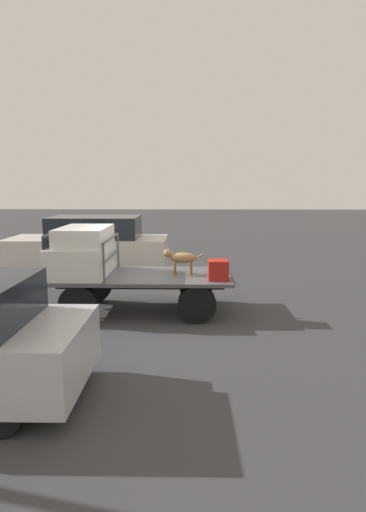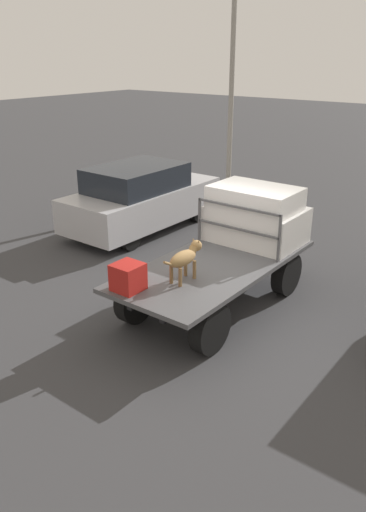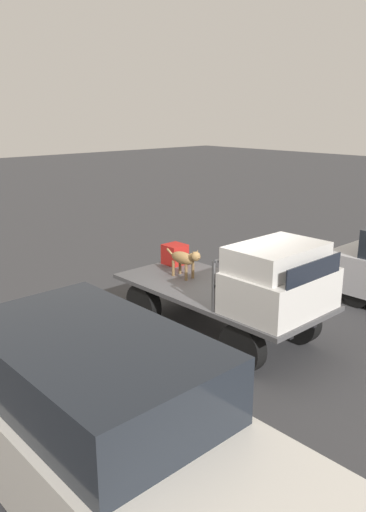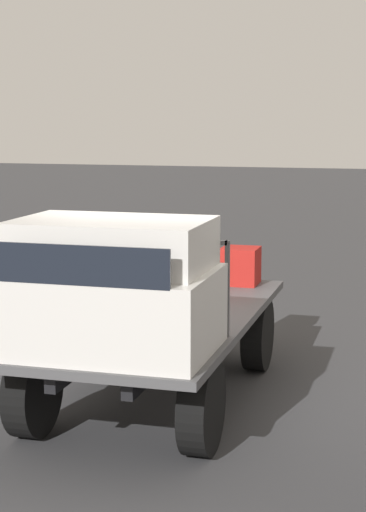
{
  "view_description": "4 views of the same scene",
  "coord_description": "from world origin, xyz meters",
  "px_view_note": "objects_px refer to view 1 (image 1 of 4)",
  "views": [
    {
      "loc": [
        -1.11,
        9.07,
        2.95
      ],
      "look_at": [
        -0.97,
        -0.01,
        1.33
      ],
      "focal_mm": 28.0,
      "sensor_mm": 36.0,
      "label": 1
    },
    {
      "loc": [
        -6.83,
        -4.53,
        4.38
      ],
      "look_at": [
        -0.97,
        -0.01,
        1.33
      ],
      "focal_mm": 35.0,
      "sensor_mm": 36.0,
      "label": 2
    },
    {
      "loc": [
        6.02,
        -6.47,
        4.07
      ],
      "look_at": [
        -0.97,
        -0.01,
        1.33
      ],
      "focal_mm": 35.0,
      "sensor_mm": 36.0,
      "label": 3
    },
    {
      "loc": [
        8.03,
        2.5,
        2.86
      ],
      "look_at": [
        -0.97,
        -0.01,
        1.33
      ],
      "focal_mm": 60.0,
      "sensor_mm": 36.0,
      "label": 4
    }
  ],
  "objects_px": {
    "flatbed_truck": "(142,285)",
    "cargo_crate": "(218,270)",
    "parked_pickup_far": "(90,246)",
    "dog": "(180,258)"
  },
  "relations": [
    {
      "from": "flatbed_truck",
      "to": "cargo_crate",
      "type": "distance_m",
      "value": 1.88
    },
    {
      "from": "flatbed_truck",
      "to": "parked_pickup_far",
      "type": "height_order",
      "value": "parked_pickup_far"
    },
    {
      "from": "flatbed_truck",
      "to": "cargo_crate",
      "type": "bearing_deg",
      "value": 164.95
    },
    {
      "from": "flatbed_truck",
      "to": "parked_pickup_far",
      "type": "distance_m",
      "value": 4.62
    },
    {
      "from": "cargo_crate",
      "to": "flatbed_truck",
      "type": "bearing_deg",
      "value": -15.05
    },
    {
      "from": "flatbed_truck",
      "to": "dog",
      "type": "bearing_deg",
      "value": -179.33
    },
    {
      "from": "flatbed_truck",
      "to": "parked_pickup_far",
      "type": "xyz_separation_m",
      "value": [
        2.2,
        -4.05,
        0.31
      ]
    },
    {
      "from": "cargo_crate",
      "to": "parked_pickup_far",
      "type": "xyz_separation_m",
      "value": [
        3.96,
        -4.52,
        -0.16
      ]
    },
    {
      "from": "flatbed_truck",
      "to": "dog",
      "type": "relative_size",
      "value": 4.23
    },
    {
      "from": "cargo_crate",
      "to": "parked_pickup_far",
      "type": "relative_size",
      "value": 0.08
    }
  ]
}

